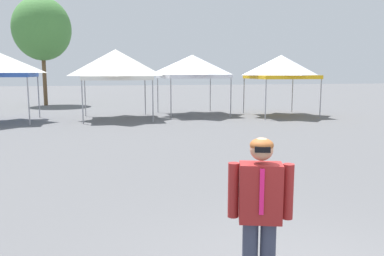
{
  "coord_description": "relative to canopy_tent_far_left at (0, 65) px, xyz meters",
  "views": [
    {
      "loc": [
        -1.98,
        -3.3,
        2.41
      ],
      "look_at": [
        -0.24,
        4.14,
        1.3
      ],
      "focal_mm": 35.76,
      "sensor_mm": 36.0,
      "label": 1
    }
  ],
  "objects": [
    {
      "name": "canopy_tent_far_left",
      "position": [
        0.0,
        0.0,
        0.0
      ],
      "size": [
        3.05,
        3.05,
        3.36
      ],
      "color": "#9E9EA3",
      "rests_on": "ground"
    },
    {
      "name": "canopy_tent_far_right",
      "position": [
        5.5,
        0.04,
        0.04
      ],
      "size": [
        3.5,
        3.5,
        3.59
      ],
      "color": "#9E9EA3",
      "rests_on": "ground"
    },
    {
      "name": "canopy_tent_behind_right",
      "position": [
        9.8,
        1.09,
        -0.03
      ],
      "size": [
        3.74,
        3.74,
        3.4
      ],
      "color": "#9E9EA3",
      "rests_on": "ground"
    },
    {
      "name": "canopy_tent_right_of_center",
      "position": [
        14.45,
        -0.57,
        -0.06
      ],
      "size": [
        3.29,
        3.29,
        3.36
      ],
      "color": "#9E9EA3",
      "rests_on": "ground"
    },
    {
      "name": "person_foreground",
      "position": [
        6.26,
        -16.82,
        -1.74
      ],
      "size": [
        0.62,
        0.36,
        1.78
      ],
      "color": "#33384C",
      "rests_on": "ground"
    },
    {
      "name": "tree_behind_tents_left",
      "position": [
        0.67,
        9.76,
        2.75
      ],
      "size": [
        4.11,
        4.11,
        7.79
      ],
      "color": "brown",
      "rests_on": "ground"
    }
  ]
}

